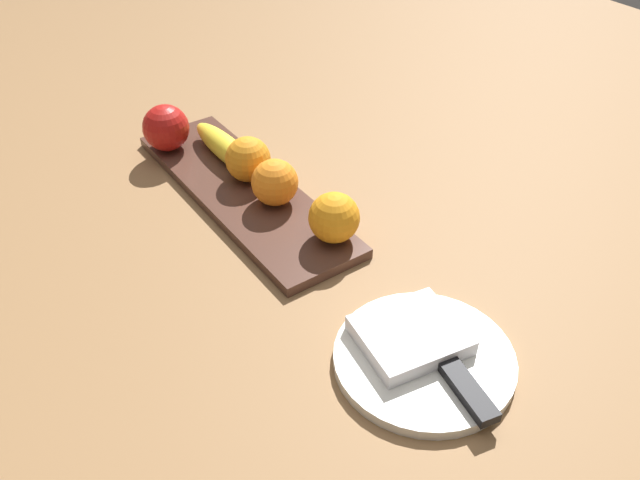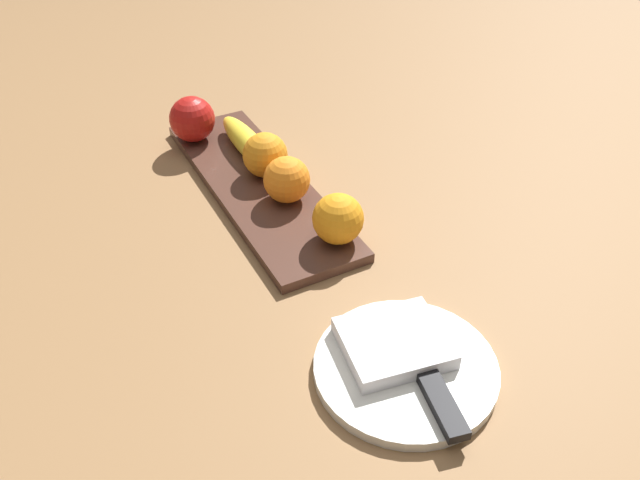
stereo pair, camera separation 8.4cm
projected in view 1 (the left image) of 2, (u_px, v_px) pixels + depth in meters
The scene contains 10 objects.
ground_plane at pixel (269, 203), 0.99m from camera, with size 2.40×2.40×0.00m, color olive.
fruit_tray at pixel (243, 191), 1.00m from camera, with size 0.46×0.14×0.02m, color #4E3026.
apple at pixel (166, 128), 1.06m from camera, with size 0.08×0.08×0.08m, color #B21814.
banana at pixel (224, 150), 1.04m from camera, with size 0.19×0.04×0.04m, color yellow.
orange_near_apple at pixel (334, 218), 0.87m from camera, with size 0.07×0.07×0.07m, color orange.
orange_near_banana at pixel (250, 158), 0.99m from camera, with size 0.07×0.07×0.07m, color orange.
orange_center at pixel (276, 182), 0.94m from camera, with size 0.07×0.07×0.07m, color orange.
dinner_plate at pixel (424, 359), 0.74m from camera, with size 0.20×0.20×0.01m, color white.
folded_napkin at pixel (410, 335), 0.74m from camera, with size 0.10×0.11×0.02m, color white.
knife at pixel (458, 379), 0.70m from camera, with size 0.18×0.06×0.01m.
Camera 1 is at (-0.70, 0.40, 0.57)m, focal length 36.94 mm.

